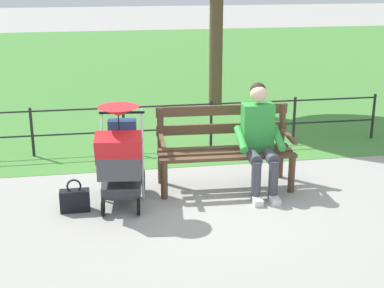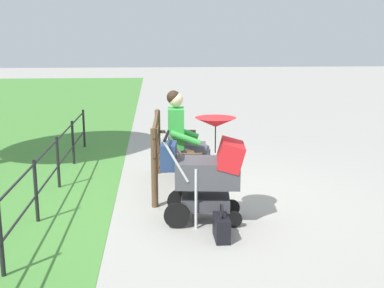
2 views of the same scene
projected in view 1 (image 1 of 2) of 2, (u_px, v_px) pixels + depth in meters
name	position (u px, v px, depth m)	size (l,w,h in m)	color
ground_plane	(185.00, 191.00, 6.63)	(60.00, 60.00, 0.00)	#9E9B93
grass_lawn	(134.00, 65.00, 14.88)	(40.00, 16.00, 0.01)	#478438
park_bench	(224.00, 144.00, 6.66)	(1.62, 0.66, 0.96)	brown
person_on_bench	(259.00, 136.00, 6.46)	(0.55, 0.74, 1.28)	#42424C
stroller	(121.00, 155.00, 6.08)	(0.59, 0.93, 1.15)	black
handbag	(75.00, 200.00, 6.07)	(0.32, 0.14, 0.37)	black
park_fence	(168.00, 122.00, 8.00)	(6.36, 0.04, 0.70)	black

